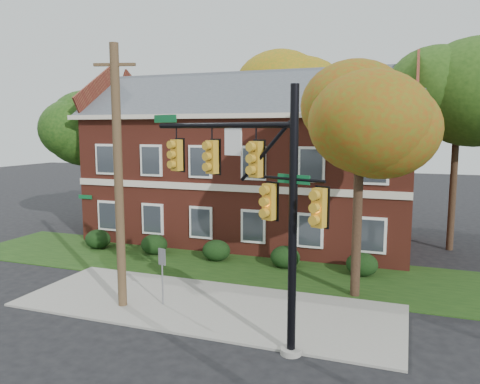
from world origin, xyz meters
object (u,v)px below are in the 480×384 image
(hedge_far_left, at_px, (98,239))
(hedge_right, at_px, (285,257))
(tree_left_rear, at_px, (99,126))
(hedge_center, at_px, (216,250))
(tree_right_rear, at_px, (466,97))
(utility_pole, at_px, (118,178))
(sign_post, at_px, (162,267))
(hedge_left, at_px, (154,245))
(hedge_far_right, at_px, (362,264))
(traffic_signal, at_px, (254,187))
(tree_near_right, at_px, (366,123))
(tree_far_rear, at_px, (303,96))
(apartment_building, at_px, (251,155))

(hedge_far_left, relative_size, hedge_right, 1.00)
(tree_left_rear, bearing_deg, hedge_center, -23.04)
(tree_right_rear, xyz_separation_m, utility_pole, (-12.17, -12.88, -3.36))
(hedge_far_left, bearing_deg, sign_post, -39.63)
(hedge_center, distance_m, utility_pole, 8.03)
(hedge_left, height_order, tree_right_rear, tree_right_rear)
(hedge_center, bearing_deg, tree_right_rear, 28.37)
(hedge_far_left, xyz_separation_m, hedge_center, (7.00, 0.00, 0.00))
(tree_left_rear, bearing_deg, hedge_left, -33.59)
(hedge_far_left, xyz_separation_m, hedge_far_right, (14.00, 0.00, 0.00))
(hedge_far_right, distance_m, traffic_signal, 9.16)
(tree_right_rear, xyz_separation_m, sign_post, (-10.81, -12.32, -6.64))
(tree_left_rear, distance_m, utility_pole, 14.19)
(tree_near_right, relative_size, tree_left_rear, 0.97)
(tree_near_right, distance_m, tree_far_rear, 17.12)
(apartment_building, xyz_separation_m, tree_left_rear, (-9.73, -1.12, 1.69))
(apartment_building, relative_size, tree_left_rear, 2.12)
(hedge_left, xyz_separation_m, hedge_right, (7.00, 0.00, 0.00))
(tree_left_rear, distance_m, tree_right_rear, 21.19)
(traffic_signal, bearing_deg, tree_near_right, 80.90)
(hedge_center, bearing_deg, tree_far_rear, 84.15)
(hedge_far_right, bearing_deg, apartment_building, 143.11)
(hedge_right, relative_size, tree_left_rear, 0.16)
(tree_left_rear, bearing_deg, tree_far_rear, 38.97)
(hedge_right, distance_m, tree_right_rear, 12.50)
(apartment_building, distance_m, hedge_far_left, 9.82)
(sign_post, bearing_deg, utility_pole, -145.36)
(tree_left_rear, relative_size, tree_right_rear, 0.84)
(hedge_far_left, relative_size, hedge_center, 1.00)
(hedge_far_left, distance_m, traffic_signal, 14.50)
(hedge_far_right, height_order, traffic_signal, traffic_signal)
(tree_near_right, distance_m, sign_post, 9.14)
(hedge_left, bearing_deg, hedge_center, 0.00)
(tree_right_rear, distance_m, sign_post, 17.69)
(hedge_right, height_order, tree_left_rear, tree_left_rear)
(hedge_far_left, height_order, hedge_left, same)
(tree_right_rear, distance_m, utility_pole, 18.04)
(tree_near_right, relative_size, utility_pole, 0.91)
(hedge_left, xyz_separation_m, utility_pole, (2.65, -6.77, 4.23))
(tree_far_rear, distance_m, utility_pole, 20.40)
(tree_near_right, relative_size, sign_post, 3.94)
(hedge_center, relative_size, hedge_far_right, 1.00)
(apartment_building, height_order, hedge_far_right, apartment_building)
(sign_post, bearing_deg, tree_near_right, 38.89)
(tree_right_rear, relative_size, tree_far_rear, 0.92)
(tree_far_rear, relative_size, sign_post, 5.30)
(apartment_building, distance_m, tree_left_rear, 9.94)
(hedge_right, distance_m, tree_far_rear, 15.66)
(hedge_left, distance_m, tree_right_rear, 17.74)
(tree_far_rear, bearing_deg, utility_pole, -96.31)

